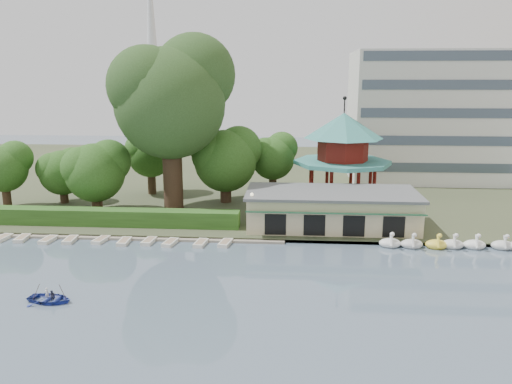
# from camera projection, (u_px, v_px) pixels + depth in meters

# --- Properties ---
(ground_plane) EXTENTS (220.00, 220.00, 0.00)m
(ground_plane) POSITION_uv_depth(u_px,v_px,m) (208.00, 320.00, 34.45)
(ground_plane) COLOR slate
(ground_plane) RESTS_ON ground
(shore) EXTENTS (220.00, 70.00, 0.40)m
(shore) POSITION_uv_depth(u_px,v_px,m) (259.00, 175.00, 84.97)
(shore) COLOR #424930
(shore) RESTS_ON ground
(embankment) EXTENTS (220.00, 0.60, 0.30)m
(embankment) POSITION_uv_depth(u_px,v_px,m) (236.00, 239.00, 51.24)
(embankment) COLOR gray
(embankment) RESTS_ON ground
(dock) EXTENTS (34.00, 1.60, 0.24)m
(dock) POSITION_uv_depth(u_px,v_px,m) (122.00, 237.00, 52.00)
(dock) COLOR gray
(dock) RESTS_ON ground
(boathouse) EXTENTS (18.60, 9.39, 3.90)m
(boathouse) POSITION_uv_depth(u_px,v_px,m) (331.00, 209.00, 54.58)
(boathouse) COLOR beige
(boathouse) RESTS_ON shore
(pavilion) EXTENTS (12.40, 12.40, 13.50)m
(pavilion) POSITION_uv_depth(u_px,v_px,m) (343.00, 150.00, 63.05)
(pavilion) COLOR beige
(pavilion) RESTS_ON shore
(office_building) EXTENTS (38.00, 18.00, 20.00)m
(office_building) POSITION_uv_depth(u_px,v_px,m) (467.00, 121.00, 77.60)
(office_building) COLOR silver
(office_building) RESTS_ON shore
(broadcast_tower) EXTENTS (8.00, 8.00, 96.00)m
(broadcast_tower) POSITION_uv_depth(u_px,v_px,m) (151.00, 24.00, 165.99)
(broadcast_tower) COLOR silver
(broadcast_tower) RESTS_ON ground
(hedge) EXTENTS (30.00, 2.00, 1.80)m
(hedge) POSITION_uv_depth(u_px,v_px,m) (105.00, 217.00, 55.16)
(hedge) COLOR #2E5B1E
(hedge) RESTS_ON shore
(lamp_post) EXTENTS (0.36, 0.36, 4.28)m
(lamp_post) POSITION_uv_depth(u_px,v_px,m) (252.00, 205.00, 52.08)
(lamp_post) COLOR black
(lamp_post) RESTS_ON shore
(big_tree) EXTENTS (14.60, 13.61, 21.29)m
(big_tree) POSITION_uv_depth(u_px,v_px,m) (172.00, 94.00, 59.30)
(big_tree) COLOR #3A281C
(big_tree) RESTS_ON shore
(small_trees) EXTENTS (39.39, 16.85, 9.89)m
(small_trees) POSITION_uv_depth(u_px,v_px,m) (153.00, 161.00, 64.30)
(small_trees) COLOR #3A281C
(small_trees) RESTS_ON shore
(swan_boats) EXTENTS (20.52, 2.10, 1.92)m
(swan_boats) POSITION_uv_depth(u_px,v_px,m) (479.00, 245.00, 48.71)
(swan_boats) COLOR white
(swan_boats) RESTS_ON ground
(moored_rowboats) EXTENTS (27.40, 2.80, 0.36)m
(moored_rowboats) POSITION_uv_depth(u_px,v_px,m) (98.00, 240.00, 50.77)
(moored_rowboats) COLOR silver
(moored_rowboats) RESTS_ON ground
(rowboat_with_passengers) EXTENTS (5.09, 3.93, 2.01)m
(rowboat_with_passengers) POSITION_uv_depth(u_px,v_px,m) (50.00, 296.00, 37.12)
(rowboat_with_passengers) COLOR #2B3B96
(rowboat_with_passengers) RESTS_ON ground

